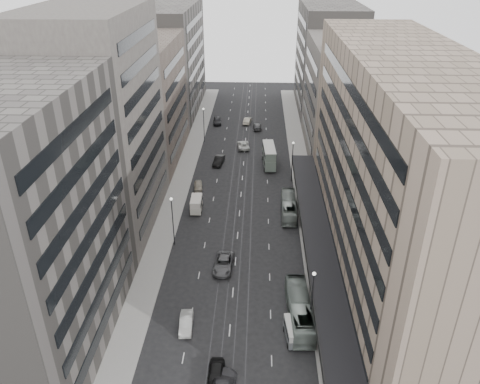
% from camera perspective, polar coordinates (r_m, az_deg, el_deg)
% --- Properties ---
extents(ground, '(220.00, 220.00, 0.00)m').
position_cam_1_polar(ground, '(63.51, -0.93, -12.72)').
color(ground, black).
rests_on(ground, ground).
extents(sidewalk_right, '(4.00, 125.00, 0.15)m').
position_cam_1_polar(sidewalk_right, '(95.47, 7.55, 2.03)').
color(sidewalk_right, gray).
rests_on(sidewalk_right, ground).
extents(sidewalk_left, '(4.00, 125.00, 0.15)m').
position_cam_1_polar(sidewalk_left, '(96.22, -6.84, 2.29)').
color(sidewalk_left, gray).
rests_on(sidewalk_left, ground).
extents(department_store, '(19.20, 60.00, 30.00)m').
position_cam_1_polar(department_store, '(64.71, 18.73, 2.26)').
color(department_store, gray).
rests_on(department_store, ground).
extents(building_right_mid, '(15.00, 28.00, 24.00)m').
position_cam_1_polar(building_right_mid, '(105.96, 12.57, 11.16)').
color(building_right_mid, '#4E4844').
rests_on(building_right_mid, ground).
extents(building_right_far, '(15.00, 32.00, 28.00)m').
position_cam_1_polar(building_right_far, '(134.24, 10.64, 15.69)').
color(building_right_far, '#605B56').
rests_on(building_right_far, ground).
extents(building_left_a, '(15.00, 28.00, 30.00)m').
position_cam_1_polar(building_left_a, '(53.88, -25.13, -4.31)').
color(building_left_a, '#605B56').
rests_on(building_left_a, ground).
extents(building_left_b, '(15.00, 26.00, 34.00)m').
position_cam_1_polar(building_left_b, '(75.48, -16.87, 7.87)').
color(building_left_b, '#4E4844').
rests_on(building_left_b, ground).
extents(building_left_c, '(15.00, 28.00, 25.00)m').
position_cam_1_polar(building_left_c, '(101.44, -11.92, 10.78)').
color(building_left_c, '#66594F').
rests_on(building_left_c, ground).
extents(building_left_d, '(15.00, 38.00, 28.00)m').
position_cam_1_polar(building_left_d, '(132.31, -8.68, 15.67)').
color(building_left_d, '#605B56').
rests_on(building_left_d, ground).
extents(lamp_right_near, '(0.44, 0.44, 8.32)m').
position_cam_1_polar(lamp_right_near, '(56.66, 8.81, -12.13)').
color(lamp_right_near, '#262628').
rests_on(lamp_right_near, ground).
extents(lamp_right_far, '(0.44, 0.44, 8.32)m').
position_cam_1_polar(lamp_right_far, '(90.88, 6.42, 4.28)').
color(lamp_right_far, '#262628').
rests_on(lamp_right_far, ground).
extents(lamp_left_near, '(0.44, 0.44, 8.32)m').
position_cam_1_polar(lamp_left_near, '(71.28, -8.24, -2.89)').
color(lamp_left_near, '#262628').
rests_on(lamp_left_near, ground).
extents(lamp_left_far, '(0.44, 0.44, 8.32)m').
position_cam_1_polar(lamp_left_far, '(110.00, -4.44, 8.63)').
color(lamp_left_far, '#262628').
rests_on(lamp_left_far, ground).
extents(bus_near, '(3.10, 11.26, 3.11)m').
position_cam_1_polar(bus_near, '(59.87, 7.26, -14.03)').
color(bus_near, gray).
rests_on(bus_near, ground).
extents(bus_far, '(2.63, 10.24, 2.84)m').
position_cam_1_polar(bus_far, '(81.07, 5.95, -1.77)').
color(bus_far, gray).
rests_on(bus_far, ground).
extents(double_decker, '(2.94, 8.18, 4.40)m').
position_cam_1_polar(double_decker, '(98.22, 3.56, 4.46)').
color(double_decker, slate).
rests_on(double_decker, ground).
extents(vw_microbus, '(2.27, 4.26, 2.20)m').
position_cam_1_polar(vw_microbus, '(57.59, 6.52, -16.49)').
color(vw_microbus, '#55595C').
rests_on(vw_microbus, ground).
extents(panel_van, '(2.15, 4.17, 2.59)m').
position_cam_1_polar(panel_van, '(81.76, -5.35, -1.46)').
color(panel_van, beige).
rests_on(panel_van, ground).
extents(sedan_0, '(1.82, 4.50, 1.53)m').
position_cam_1_polar(sedan_0, '(53.55, -2.97, -21.41)').
color(sedan_0, black).
rests_on(sedan_0, ground).
extents(sedan_1, '(1.80, 4.42, 1.43)m').
position_cam_1_polar(sedan_1, '(59.31, -6.58, -15.57)').
color(sedan_1, silver).
rests_on(sedan_1, ground).
extents(sedan_2, '(3.05, 5.92, 1.60)m').
position_cam_1_polar(sedan_2, '(68.00, -2.03, -8.73)').
color(sedan_2, '#535355').
rests_on(sedan_2, ground).
extents(sedan_4, '(2.06, 4.05, 1.32)m').
position_cam_1_polar(sedan_4, '(89.62, -5.12, 0.78)').
color(sedan_4, '#ADA28F').
rests_on(sedan_4, ground).
extents(sedan_5, '(2.40, 5.22, 1.66)m').
position_cam_1_polar(sedan_5, '(99.58, -2.60, 3.86)').
color(sedan_5, black).
rests_on(sedan_5, ground).
extents(sedan_6, '(3.06, 5.64, 1.50)m').
position_cam_1_polar(sedan_6, '(107.68, 0.41, 5.75)').
color(sedan_6, silver).
rests_on(sedan_6, ground).
extents(sedan_7, '(2.17, 4.95, 1.42)m').
position_cam_1_polar(sedan_7, '(119.58, 2.12, 8.01)').
color(sedan_7, '#565659').
rests_on(sedan_7, ground).
extents(sedan_8, '(2.56, 5.22, 1.71)m').
position_cam_1_polar(sedan_8, '(123.30, -2.78, 8.69)').
color(sedan_8, '#232326').
rests_on(sedan_8, ground).
extents(sedan_9, '(2.22, 4.80, 1.52)m').
position_cam_1_polar(sedan_9, '(123.46, 0.91, 8.70)').
color(sedan_9, '#BCB39C').
rests_on(sedan_9, ground).
extents(pedestrian, '(0.72, 0.67, 1.65)m').
position_cam_1_polar(pedestrian, '(57.51, 10.75, -17.32)').
color(pedestrian, black).
rests_on(pedestrian, sidewalk_right).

